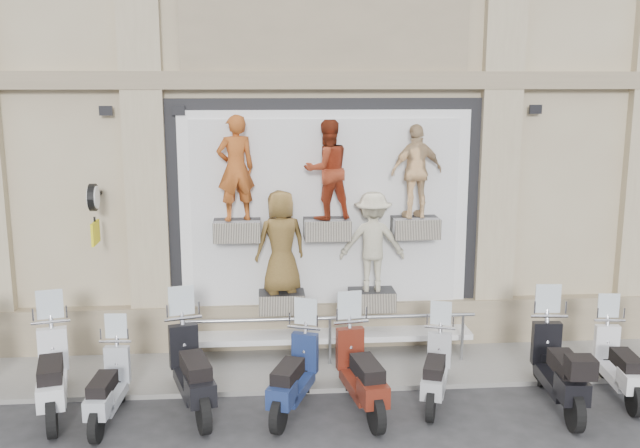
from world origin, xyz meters
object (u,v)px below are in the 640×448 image
(scooter_c, at_px, (107,374))
(scooter_d, at_px, (191,355))
(guard_rail, at_px, (330,342))
(clock_sign_bracket, at_px, (94,206))
(scooter_b, at_px, (51,359))
(scooter_h, at_px, (560,353))
(scooter_g, at_px, (436,358))
(scooter_i, at_px, (620,351))
(scooter_e, at_px, (294,362))
(scooter_f, at_px, (361,358))

(scooter_c, height_order, scooter_d, scooter_d)
(guard_rail, bearing_deg, clock_sign_bracket, 173.16)
(scooter_b, relative_size, scooter_h, 0.99)
(guard_rail, height_order, scooter_g, scooter_g)
(scooter_c, height_order, scooter_i, scooter_i)
(scooter_c, height_order, scooter_e, scooter_e)
(scooter_b, relative_size, scooter_i, 1.15)
(scooter_g, bearing_deg, scooter_i, 18.84)
(scooter_h, height_order, scooter_i, scooter_h)
(guard_rail, height_order, scooter_e, scooter_e)
(clock_sign_bracket, distance_m, scooter_i, 8.73)
(clock_sign_bracket, distance_m, scooter_c, 3.02)
(clock_sign_bracket, distance_m, scooter_d, 3.18)
(clock_sign_bracket, xyz_separation_m, scooter_e, (3.21, -2.03, -2.02))
(clock_sign_bracket, bearing_deg, scooter_e, -32.31)
(guard_rail, relative_size, scooter_h, 2.39)
(scooter_e, xyz_separation_m, scooter_i, (5.05, 0.10, -0.04))
(clock_sign_bracket, xyz_separation_m, scooter_h, (7.18, -2.21, -1.94))
(guard_rail, relative_size, scooter_c, 2.88)
(clock_sign_bracket, height_order, scooter_e, clock_sign_bracket)
(scooter_d, relative_size, scooter_i, 1.17)
(clock_sign_bracket, distance_m, scooter_e, 4.30)
(scooter_d, distance_m, scooter_h, 5.48)
(scooter_b, bearing_deg, scooter_h, -16.56)
(scooter_f, bearing_deg, guard_rail, 92.18)
(scooter_b, distance_m, scooter_g, 5.72)
(scooter_c, distance_m, scooter_h, 6.65)
(scooter_e, bearing_deg, scooter_d, -166.31)
(clock_sign_bracket, xyz_separation_m, scooter_g, (5.38, -1.90, -2.08))
(guard_rail, bearing_deg, scooter_c, -153.93)
(scooter_b, xyz_separation_m, scooter_f, (4.54, -0.27, -0.02))
(scooter_b, distance_m, scooter_c, 0.93)
(scooter_e, xyz_separation_m, scooter_f, (1.00, -0.04, 0.04))
(scooter_d, bearing_deg, scooter_b, 162.18)
(scooter_c, xyz_separation_m, scooter_i, (7.73, 0.19, 0.03))
(scooter_i, bearing_deg, scooter_b, -174.57)
(scooter_b, bearing_deg, scooter_g, -14.52)
(scooter_e, xyz_separation_m, scooter_g, (2.17, 0.13, -0.07))
(guard_rail, distance_m, scooter_b, 4.45)
(scooter_g, bearing_deg, scooter_b, -161.69)
(scooter_e, distance_m, scooter_f, 1.00)
(scooter_h, bearing_deg, scooter_i, 19.20)
(scooter_b, height_order, scooter_d, scooter_d)
(scooter_g, relative_size, scooter_h, 0.83)
(scooter_b, distance_m, scooter_h, 7.52)
(guard_rail, xyz_separation_m, scooter_g, (1.48, -1.44, 0.25))
(scooter_d, distance_m, scooter_i, 6.56)
(clock_sign_bracket, height_order, scooter_h, clock_sign_bracket)
(scooter_h, bearing_deg, clock_sign_bracket, 167.85)
(scooter_c, distance_m, scooter_f, 3.68)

